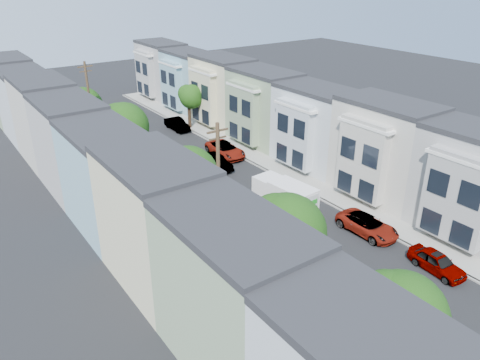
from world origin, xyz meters
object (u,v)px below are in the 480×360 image
(tree_e, at_px, (83,107))
(parked_left_c, at_px, (249,251))
(utility_pole_near, at_px, (219,192))
(parked_right_d, at_px, (177,124))
(fedex_truck, at_px, (285,196))
(parked_left_d, at_px, (181,199))
(tree_a, at_px, (399,318))
(utility_pole_far, at_px, (91,107))
(lead_sedan, at_px, (215,162))
(tree_b, at_px, (285,234))
(parked_right_a, at_px, (437,262))
(parked_right_b, at_px, (367,225))
(tree_far_r, at_px, (191,97))
(tree_d, at_px, (124,127))
(parked_left_b, at_px, (354,332))
(tree_c, at_px, (187,177))
(parked_right_c, at_px, (225,150))

(tree_e, xyz_separation_m, parked_left_c, (1.40, -30.42, -3.83))
(utility_pole_near, height_order, parked_right_d, utility_pole_near)
(tree_e, height_order, fedex_truck, tree_e)
(utility_pole_near, distance_m, fedex_truck, 9.19)
(parked_left_d, relative_size, parked_right_d, 0.98)
(fedex_truck, bearing_deg, tree_a, -120.24)
(parked_right_d, bearing_deg, tree_e, 173.27)
(utility_pole_far, relative_size, lead_sedan, 2.21)
(tree_b, bearing_deg, tree_e, 90.00)
(parked_left_d, bearing_deg, tree_b, -98.31)
(parked_left_d, height_order, parked_right_a, parked_right_a)
(parked_right_b, bearing_deg, parked_left_c, 165.09)
(tree_far_r, xyz_separation_m, fedex_truck, (-5.06, -24.68, -2.50))
(tree_a, xyz_separation_m, fedex_truck, (8.13, 17.38, -3.29))
(tree_e, relative_size, lead_sedan, 1.51)
(tree_d, distance_m, fedex_truck, 16.90)
(tree_e, bearing_deg, utility_pole_near, -90.00)
(parked_left_b, bearing_deg, tree_c, 89.80)
(tree_d, distance_m, tree_far_r, 16.82)
(tree_a, xyz_separation_m, parked_left_c, (1.40, 13.33, -4.10))
(utility_pole_far, bearing_deg, parked_right_a, -72.85)
(utility_pole_far, xyz_separation_m, lead_sedan, (8.31, -12.23, -4.40))
(tree_a, bearing_deg, tree_c, 90.00)
(lead_sedan, height_order, parked_left_d, lead_sedan)
(tree_a, xyz_separation_m, utility_pole_near, (0.00, 15.03, 0.28))
(tree_e, distance_m, tree_far_r, 13.31)
(tree_c, distance_m, parked_right_a, 18.95)
(parked_right_c, xyz_separation_m, parked_right_d, (0.00, 11.23, -0.03))
(tree_c, relative_size, utility_pole_near, 0.71)
(parked_right_a, bearing_deg, tree_a, -152.23)
(parked_right_c, relative_size, parked_right_d, 1.24)
(tree_far_r, distance_m, parked_left_c, 31.24)
(utility_pole_far, relative_size, parked_left_d, 2.29)
(tree_b, height_order, tree_c, tree_b)
(parked_left_d, bearing_deg, lead_sedan, 34.38)
(tree_b, bearing_deg, parked_left_c, 75.25)
(parked_left_c, height_order, parked_right_b, parked_left_c)
(lead_sedan, bearing_deg, parked_right_a, -87.75)
(tree_d, bearing_deg, tree_a, -90.00)
(parked_left_b, bearing_deg, parked_right_d, 70.69)
(tree_a, bearing_deg, lead_sedan, 73.90)
(parked_right_b, bearing_deg, parked_right_c, 88.93)
(tree_a, bearing_deg, tree_far_r, 72.58)
(tree_b, relative_size, tree_d, 1.00)
(parked_right_c, bearing_deg, lead_sedan, -138.53)
(parked_left_d, bearing_deg, parked_right_a, -65.55)
(parked_left_d, bearing_deg, parked_right_d, 59.42)
(tree_a, distance_m, parked_left_b, 5.57)
(parked_right_b, bearing_deg, tree_c, 141.48)
(tree_c, bearing_deg, utility_pole_near, -89.98)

